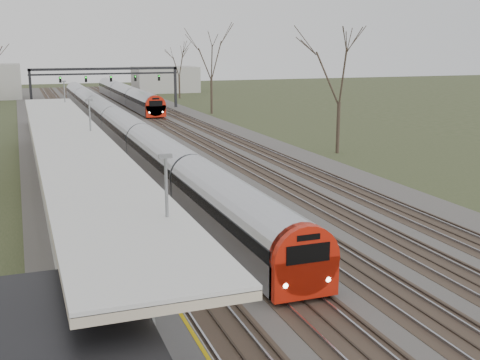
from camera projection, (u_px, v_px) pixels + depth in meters
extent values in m
cube|color=#474442|center=(147.00, 140.00, 59.44)|extent=(24.00, 160.00, 0.10)
cube|color=#4C3828|center=(85.00, 143.00, 57.41)|extent=(2.60, 160.00, 0.06)
cube|color=gray|center=(78.00, 143.00, 57.16)|extent=(0.07, 160.00, 0.12)
cube|color=gray|center=(93.00, 142.00, 57.64)|extent=(0.07, 160.00, 0.12)
cube|color=#4C3828|center=(122.00, 141.00, 58.59)|extent=(2.60, 160.00, 0.06)
cube|color=gray|center=(115.00, 141.00, 58.34)|extent=(0.07, 160.00, 0.12)
cube|color=gray|center=(129.00, 140.00, 58.82)|extent=(0.07, 160.00, 0.12)
cube|color=#4C3828|center=(157.00, 139.00, 59.77)|extent=(2.60, 160.00, 0.06)
cube|color=gray|center=(150.00, 139.00, 59.51)|extent=(0.07, 160.00, 0.12)
cube|color=gray|center=(164.00, 138.00, 60.00)|extent=(0.07, 160.00, 0.12)
cube|color=#4C3828|center=(191.00, 137.00, 60.95)|extent=(2.60, 160.00, 0.06)
cube|color=gray|center=(184.00, 137.00, 60.69)|extent=(0.07, 160.00, 0.12)
cube|color=gray|center=(198.00, 136.00, 61.18)|extent=(0.07, 160.00, 0.12)
cube|color=#4C3828|center=(224.00, 135.00, 62.13)|extent=(2.60, 160.00, 0.06)
cube|color=gray|center=(217.00, 135.00, 61.87)|extent=(0.07, 160.00, 0.12)
cube|color=gray|center=(231.00, 134.00, 62.36)|extent=(0.07, 160.00, 0.12)
cube|color=#9E9B93|center=(67.00, 178.00, 40.28)|extent=(3.50, 69.00, 1.00)
cylinder|color=slate|center=(153.00, 328.00, 14.66)|extent=(0.14, 0.14, 3.00)
cylinder|color=slate|center=(107.00, 234.00, 21.98)|extent=(0.14, 0.14, 3.00)
cylinder|color=slate|center=(83.00, 187.00, 29.31)|extent=(0.14, 0.14, 3.00)
cylinder|color=slate|center=(69.00, 158.00, 36.63)|extent=(0.14, 0.14, 3.00)
cylinder|color=slate|center=(60.00, 139.00, 43.96)|extent=(0.14, 0.14, 3.00)
cylinder|color=slate|center=(54.00, 126.00, 51.28)|extent=(0.14, 0.14, 3.00)
cube|color=silver|center=(69.00, 135.00, 35.37)|extent=(4.10, 50.00, 0.12)
cube|color=beige|center=(69.00, 138.00, 35.41)|extent=(4.10, 50.00, 0.25)
cube|color=black|center=(31.00, 91.00, 82.89)|extent=(0.35, 0.35, 6.00)
cube|color=black|center=(175.00, 88.00, 89.80)|extent=(0.35, 0.35, 6.00)
cube|color=black|center=(105.00, 69.00, 85.71)|extent=(21.00, 0.35, 0.35)
cube|color=black|center=(105.00, 74.00, 85.86)|extent=(21.00, 0.25, 0.25)
cube|color=black|center=(60.00, 80.00, 83.73)|extent=(0.32, 0.22, 0.85)
sphere|color=#0CFF19|center=(60.00, 78.00, 83.54)|extent=(0.16, 0.16, 0.16)
cube|color=black|center=(86.00, 79.00, 84.90)|extent=(0.32, 0.22, 0.85)
sphere|color=#0CFF19|center=(86.00, 77.00, 84.72)|extent=(0.16, 0.16, 0.16)
cube|color=black|center=(111.00, 79.00, 86.08)|extent=(0.32, 0.22, 0.85)
sphere|color=#0CFF19|center=(111.00, 77.00, 85.90)|extent=(0.16, 0.16, 0.16)
cube|color=black|center=(135.00, 78.00, 87.26)|extent=(0.32, 0.22, 0.85)
sphere|color=#0CFF19|center=(135.00, 77.00, 87.08)|extent=(0.16, 0.16, 0.16)
cube|color=black|center=(159.00, 78.00, 88.44)|extent=(0.32, 0.22, 0.85)
sphere|color=#0CFF19|center=(159.00, 76.00, 88.26)|extent=(0.16, 0.16, 0.16)
cylinder|color=#2D231C|center=(338.00, 128.00, 51.77)|extent=(0.30, 0.30, 4.50)
cube|color=#B3B6BE|center=(114.00, 125.00, 62.78)|extent=(2.55, 90.00, 1.60)
cylinder|color=#B3B6BE|center=(114.00, 118.00, 62.64)|extent=(2.60, 89.70, 2.60)
cube|color=black|center=(114.00, 117.00, 62.62)|extent=(2.62, 89.40, 0.55)
cube|color=red|center=(304.00, 278.00, 21.69)|extent=(2.55, 0.50, 1.50)
cylinder|color=red|center=(304.00, 259.00, 21.58)|extent=(2.60, 0.60, 2.60)
cube|color=black|center=(308.00, 253.00, 21.26)|extent=(1.70, 0.12, 0.70)
sphere|color=white|center=(285.00, 285.00, 21.24)|extent=(0.22, 0.22, 0.22)
sphere|color=white|center=(328.00, 279.00, 21.81)|extent=(0.22, 0.22, 0.22)
cube|color=black|center=(114.00, 133.00, 62.98)|extent=(1.80, 89.00, 0.35)
cube|color=#B3B6BE|center=(125.00, 97.00, 96.40)|extent=(2.55, 45.00, 1.60)
cylinder|color=#B3B6BE|center=(125.00, 93.00, 96.26)|extent=(2.60, 44.70, 2.60)
cube|color=black|center=(125.00, 92.00, 96.24)|extent=(2.62, 44.40, 0.55)
cube|color=red|center=(156.00, 111.00, 75.91)|extent=(2.55, 0.50, 1.50)
cylinder|color=red|center=(155.00, 106.00, 75.80)|extent=(2.60, 0.60, 2.60)
cube|color=black|center=(156.00, 103.00, 75.49)|extent=(1.70, 0.12, 0.70)
sphere|color=white|center=(149.00, 112.00, 75.46)|extent=(0.22, 0.22, 0.22)
sphere|color=white|center=(163.00, 112.00, 76.03)|extent=(0.22, 0.22, 0.22)
cube|color=black|center=(126.00, 103.00, 96.61)|extent=(1.80, 44.00, 0.35)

